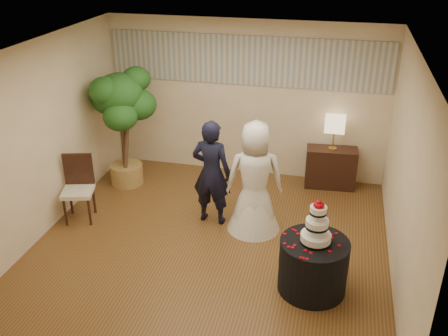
% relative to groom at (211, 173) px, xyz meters
% --- Properties ---
extents(floor, '(5.00, 5.00, 0.00)m').
position_rel_groom_xyz_m(floor, '(0.15, -0.64, -0.83)').
color(floor, brown).
rests_on(floor, ground).
extents(ceiling, '(5.00, 5.00, 0.00)m').
position_rel_groom_xyz_m(ceiling, '(0.15, -0.64, 1.97)').
color(ceiling, white).
rests_on(ceiling, wall_back).
extents(wall_back, '(5.00, 0.06, 2.80)m').
position_rel_groom_xyz_m(wall_back, '(0.15, 1.86, 0.57)').
color(wall_back, beige).
rests_on(wall_back, ground).
extents(wall_front, '(5.00, 0.06, 2.80)m').
position_rel_groom_xyz_m(wall_front, '(0.15, -3.14, 0.57)').
color(wall_front, beige).
rests_on(wall_front, ground).
extents(wall_left, '(0.06, 5.00, 2.80)m').
position_rel_groom_xyz_m(wall_left, '(-2.35, -0.64, 0.57)').
color(wall_left, beige).
rests_on(wall_left, ground).
extents(wall_right, '(0.06, 5.00, 2.80)m').
position_rel_groom_xyz_m(wall_right, '(2.65, -0.64, 0.57)').
color(wall_right, beige).
rests_on(wall_right, ground).
extents(mural_border, '(4.90, 0.02, 0.85)m').
position_rel_groom_xyz_m(mural_border, '(0.15, 1.84, 1.27)').
color(mural_border, '#AFAEA3').
rests_on(mural_border, wall_back).
extents(groom, '(0.64, 0.46, 1.67)m').
position_rel_groom_xyz_m(groom, '(0.00, 0.00, 0.00)').
color(groom, black).
rests_on(groom, floor).
extents(bride, '(0.99, 0.96, 1.72)m').
position_rel_groom_xyz_m(bride, '(0.67, -0.07, 0.03)').
color(bride, white).
rests_on(bride, floor).
extents(cake_table, '(1.10, 1.10, 0.71)m').
position_rel_groom_xyz_m(cake_table, '(1.65, -1.30, -0.48)').
color(cake_table, black).
rests_on(cake_table, floor).
extents(wedding_cake, '(0.38, 0.38, 0.58)m').
position_rel_groom_xyz_m(wedding_cake, '(1.65, -1.30, 0.16)').
color(wedding_cake, white).
rests_on(wedding_cake, cake_table).
extents(console, '(0.89, 0.45, 0.72)m').
position_rel_groom_xyz_m(console, '(1.73, 1.60, -0.47)').
color(console, black).
rests_on(console, floor).
extents(table_lamp, '(0.33, 0.33, 0.58)m').
position_rel_groom_xyz_m(table_lamp, '(1.73, 1.60, 0.17)').
color(table_lamp, '#CEB488').
rests_on(table_lamp, console).
extents(ficus_tree, '(1.02, 1.02, 2.13)m').
position_rel_groom_xyz_m(ficus_tree, '(-1.80, 0.87, 0.23)').
color(ficus_tree, '#21571C').
rests_on(ficus_tree, floor).
extents(side_chair, '(0.59, 0.60, 1.04)m').
position_rel_groom_xyz_m(side_chair, '(-2.02, -0.44, -0.32)').
color(side_chair, black).
rests_on(side_chair, floor).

